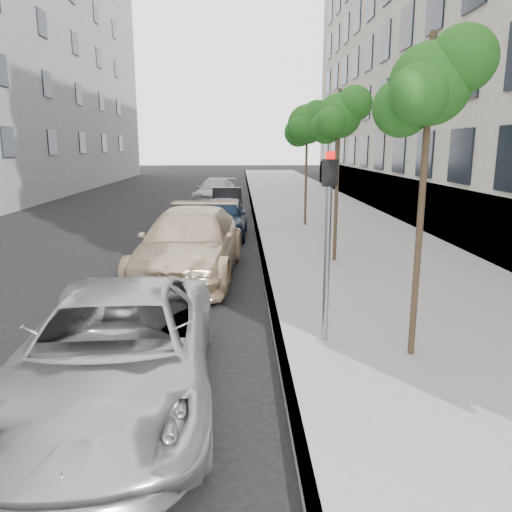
{
  "coord_description": "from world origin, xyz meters",
  "views": [
    {
      "loc": [
        0.53,
        -5.75,
        3.35
      ],
      "look_at": [
        0.79,
        2.52,
        1.5
      ],
      "focal_mm": 35.0,
      "sensor_mm": 36.0,
      "label": 1
    }
  ],
  "objects_px": {
    "sedan_rear": "(216,191)",
    "tree_near": "(432,85)",
    "signal_pole": "(328,225)",
    "tree_mid": "(340,116)",
    "minivan": "(116,350)",
    "sedan_blue": "(223,217)",
    "tree_far": "(308,124)",
    "suv": "(190,244)",
    "sedan_black": "(227,202)"
  },
  "relations": [
    {
      "from": "sedan_rear",
      "to": "tree_near",
      "type": "bearing_deg",
      "value": -71.07
    },
    {
      "from": "signal_pole",
      "to": "tree_mid",
      "type": "bearing_deg",
      "value": 81.62
    },
    {
      "from": "minivan",
      "to": "sedan_blue",
      "type": "height_order",
      "value": "minivan"
    },
    {
      "from": "tree_near",
      "to": "signal_pole",
      "type": "height_order",
      "value": "tree_near"
    },
    {
      "from": "tree_far",
      "to": "suv",
      "type": "distance_m",
      "value": 9.17
    },
    {
      "from": "minivan",
      "to": "tree_far",
      "type": "bearing_deg",
      "value": 69.5
    },
    {
      "from": "signal_pole",
      "to": "minivan",
      "type": "xyz_separation_m",
      "value": [
        -3.04,
        -1.77,
        -1.34
      ]
    },
    {
      "from": "tree_near",
      "to": "sedan_rear",
      "type": "relative_size",
      "value": 0.98
    },
    {
      "from": "tree_mid",
      "to": "signal_pole",
      "type": "height_order",
      "value": "tree_mid"
    },
    {
      "from": "tree_near",
      "to": "tree_far",
      "type": "xyz_separation_m",
      "value": [
        0.0,
        13.0,
        -0.02
      ]
    },
    {
      "from": "minivan",
      "to": "sedan_rear",
      "type": "height_order",
      "value": "minivan"
    },
    {
      "from": "signal_pole",
      "to": "sedan_blue",
      "type": "height_order",
      "value": "signal_pole"
    },
    {
      "from": "sedan_blue",
      "to": "sedan_black",
      "type": "relative_size",
      "value": 1.07
    },
    {
      "from": "tree_far",
      "to": "minivan",
      "type": "distance_m",
      "value": 15.16
    },
    {
      "from": "sedan_black",
      "to": "sedan_blue",
      "type": "bearing_deg",
      "value": -91.94
    },
    {
      "from": "tree_mid",
      "to": "sedan_blue",
      "type": "relative_size",
      "value": 1.11
    },
    {
      "from": "minivan",
      "to": "sedan_blue",
      "type": "bearing_deg",
      "value": 81.88
    },
    {
      "from": "suv",
      "to": "sedan_blue",
      "type": "xyz_separation_m",
      "value": [
        0.67,
        5.73,
        -0.13
      ]
    },
    {
      "from": "sedan_rear",
      "to": "sedan_black",
      "type": "bearing_deg",
      "value": -72.97
    },
    {
      "from": "minivan",
      "to": "sedan_rear",
      "type": "bearing_deg",
      "value": 86.01
    },
    {
      "from": "tree_mid",
      "to": "signal_pole",
      "type": "relative_size",
      "value": 1.52
    },
    {
      "from": "suv",
      "to": "sedan_blue",
      "type": "relative_size",
      "value": 1.38
    },
    {
      "from": "suv",
      "to": "sedan_black",
      "type": "height_order",
      "value": "suv"
    },
    {
      "from": "signal_pole",
      "to": "sedan_blue",
      "type": "xyz_separation_m",
      "value": [
        -2.04,
        10.52,
        -1.36
      ]
    },
    {
      "from": "signal_pole",
      "to": "suv",
      "type": "xyz_separation_m",
      "value": [
        -2.71,
        4.78,
        -1.23
      ]
    },
    {
      "from": "tree_far",
      "to": "signal_pole",
      "type": "height_order",
      "value": "tree_far"
    },
    {
      "from": "minivan",
      "to": "sedan_rear",
      "type": "distance_m",
      "value": 23.15
    },
    {
      "from": "tree_near",
      "to": "sedan_rear",
      "type": "distance_m",
      "value": 22.67
    },
    {
      "from": "sedan_blue",
      "to": "suv",
      "type": "bearing_deg",
      "value": -94.21
    },
    {
      "from": "minivan",
      "to": "sedan_blue",
      "type": "relative_size",
      "value": 1.25
    },
    {
      "from": "minivan",
      "to": "sedan_blue",
      "type": "xyz_separation_m",
      "value": [
        1.0,
        12.29,
        -0.01
      ]
    },
    {
      "from": "minivan",
      "to": "suv",
      "type": "xyz_separation_m",
      "value": [
        0.33,
        6.56,
        0.11
      ]
    },
    {
      "from": "tree_near",
      "to": "tree_far",
      "type": "height_order",
      "value": "tree_far"
    },
    {
      "from": "tree_mid",
      "to": "tree_far",
      "type": "xyz_separation_m",
      "value": [
        0.0,
        6.5,
        0.05
      ]
    },
    {
      "from": "tree_far",
      "to": "sedan_black",
      "type": "height_order",
      "value": "tree_far"
    },
    {
      "from": "tree_far",
      "to": "sedan_rear",
      "type": "xyz_separation_m",
      "value": [
        -4.12,
        9.02,
        -3.44
      ]
    },
    {
      "from": "tree_mid",
      "to": "signal_pole",
      "type": "bearing_deg",
      "value": -102.37
    },
    {
      "from": "tree_near",
      "to": "minivan",
      "type": "height_order",
      "value": "tree_near"
    },
    {
      "from": "tree_mid",
      "to": "sedan_blue",
      "type": "distance_m",
      "value": 6.64
    },
    {
      "from": "signal_pole",
      "to": "suv",
      "type": "relative_size",
      "value": 0.53
    },
    {
      "from": "tree_near",
      "to": "sedan_black",
      "type": "relative_size",
      "value": 1.2
    },
    {
      "from": "sedan_blue",
      "to": "tree_near",
      "type": "bearing_deg",
      "value": -70.98
    },
    {
      "from": "tree_mid",
      "to": "sedan_blue",
      "type": "bearing_deg",
      "value": 125.51
    },
    {
      "from": "minivan",
      "to": "sedan_rear",
      "type": "xyz_separation_m",
      "value": [
        0.2,
        23.15,
        -0.03
      ]
    },
    {
      "from": "tree_mid",
      "to": "tree_far",
      "type": "distance_m",
      "value": 6.5
    },
    {
      "from": "tree_near",
      "to": "suv",
      "type": "height_order",
      "value": "tree_near"
    },
    {
      "from": "tree_near",
      "to": "signal_pole",
      "type": "distance_m",
      "value": 2.53
    },
    {
      "from": "tree_mid",
      "to": "suv",
      "type": "xyz_separation_m",
      "value": [
        -3.99,
        -1.07,
        -3.24
      ]
    },
    {
      "from": "sedan_blue",
      "to": "sedan_black",
      "type": "height_order",
      "value": "sedan_blue"
    },
    {
      "from": "sedan_blue",
      "to": "sedan_rear",
      "type": "distance_m",
      "value": 10.89
    }
  ]
}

